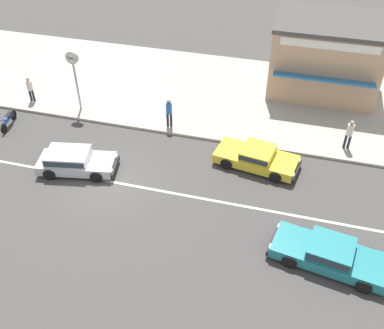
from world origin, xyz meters
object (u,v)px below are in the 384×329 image
Objects in this scene: pedestrian_mid_kerb at (169,111)px; shopfront_mid_block at (326,55)px; sedan_teal_4 at (330,254)px; pedestrian_by_shop at (350,132)px; hatchback_silver_2 at (74,160)px; sedan_yellow_3 at (257,157)px; motorcycle_0 at (8,120)px; pedestrian_near_clock at (30,88)px; street_clock at (73,66)px.

shopfront_mid_block is at bearing 39.64° from pedestrian_mid_kerb.
pedestrian_by_shop reaches higher than sedan_teal_4.
hatchback_silver_2 reaches higher than sedan_teal_4.
hatchback_silver_2 reaches higher than sedan_yellow_3.
sedan_teal_4 is (3.71, -5.38, 0.00)m from sedan_yellow_3.
hatchback_silver_2 is at bearing -25.57° from motorcycle_0.
pedestrian_mid_kerb is at bearing 140.25° from sedan_teal_4.
shopfront_mid_block is at bearing 27.54° from motorcycle_0.
pedestrian_by_shop is (0.64, 7.86, 0.61)m from sedan_teal_4.
pedestrian_by_shop is (18.43, 2.60, 0.72)m from motorcycle_0.
pedestrian_near_clock is (-17.78, 7.85, 0.53)m from sedan_teal_4.
sedan_yellow_3 is 5.66m from pedestrian_mid_kerb.
street_clock is at bearing -179.98° from pedestrian_by_shop.
hatchback_silver_2 is at bearing -43.88° from pedestrian_near_clock.
sedan_yellow_3 is at bearing 17.14° from hatchback_silver_2.
sedan_yellow_3 is 11.40m from street_clock.
pedestrian_by_shop is at bearing 85.35° from sedan_teal_4.
hatchback_silver_2 is 5.91m from pedestrian_mid_kerb.
pedestrian_near_clock is at bearing -179.82° from street_clock.
sedan_teal_4 is 14.18m from shopfront_mid_block.
street_clock is 15.33m from pedestrian_by_shop.
street_clock reaches higher than hatchback_silver_2.
pedestrian_near_clock is at bearing -179.95° from pedestrian_by_shop.
street_clock is at bearing 0.18° from pedestrian_near_clock.
sedan_teal_4 is at bearing -55.37° from sedan_yellow_3.
hatchback_silver_2 is 16.19m from shopfront_mid_block.
shopfront_mid_block is at bearing 94.05° from sedan_teal_4.
shopfront_mid_block is (13.60, 6.17, -0.51)m from street_clock.
pedestrian_near_clock is at bearing 136.12° from hatchback_silver_2.
sedan_yellow_3 is 0.90× the size of sedan_teal_4.
hatchback_silver_2 is at bearing -135.23° from shopfront_mid_block.
sedan_teal_4 is 11.65m from pedestrian_mid_kerb.
pedestrian_near_clock is 8.84m from pedestrian_mid_kerb.
motorcycle_0 is 9.14m from pedestrian_mid_kerb.
sedan_yellow_3 reaches higher than motorcycle_0.
street_clock is 2.29× the size of pedestrian_near_clock.
pedestrian_by_shop reaches higher than sedan_yellow_3.
shopfront_mid_block reaches higher than pedestrian_mid_kerb.
shopfront_mid_block is (7.95, 6.59, 1.23)m from pedestrian_mid_kerb.
pedestrian_mid_kerb is (-5.23, 2.06, 0.62)m from sedan_yellow_3.
sedan_teal_4 is at bearing -85.95° from shopfront_mid_block.
hatchback_silver_2 is at bearing 167.77° from sedan_teal_4.
street_clock is (-14.59, 7.86, 2.35)m from sedan_teal_4.
sedan_yellow_3 is 2.57× the size of pedestrian_mid_kerb.
street_clock reaches higher than pedestrian_near_clock.
hatchback_silver_2 is 2.39× the size of pedestrian_by_shop.
sedan_yellow_3 is 14.29m from pedestrian_near_clock.
pedestrian_by_shop is 6.50m from shopfront_mid_block.
shopfront_mid_block reaches higher than street_clock.
sedan_yellow_3 is at bearing 0.46° from motorcycle_0.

